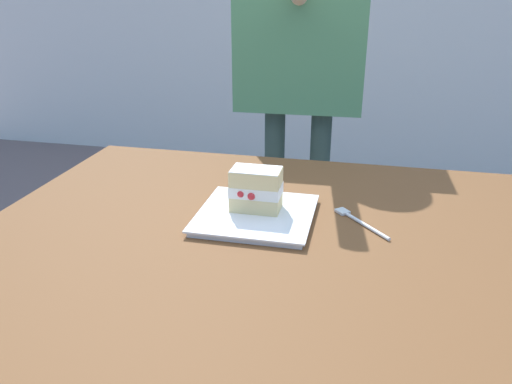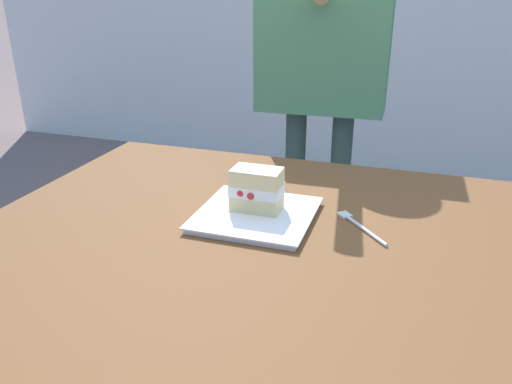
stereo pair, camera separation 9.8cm
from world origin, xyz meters
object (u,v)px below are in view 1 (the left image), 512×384
(diner_person, at_px, (301,33))
(parked_car_near, at_px, (247,3))
(patio_table, at_px, (271,284))
(dessert_plate, at_px, (256,215))
(dessert_fork, at_px, (359,221))
(cake_slice, at_px, (256,189))

(diner_person, distance_m, parked_car_near, 11.21)
(patio_table, distance_m, dessert_plate, 0.16)
(patio_table, relative_size, diner_person, 0.77)
(parked_car_near, bearing_deg, dessert_plate, 103.72)
(dessert_plate, height_order, dessert_fork, dessert_plate)
(dessert_fork, bearing_deg, parked_car_near, -75.21)
(cake_slice, bearing_deg, parked_car_near, -76.28)
(dessert_plate, distance_m, diner_person, 0.88)
(dessert_fork, distance_m, diner_person, 0.89)
(cake_slice, distance_m, dessert_fork, 0.24)
(dessert_plate, bearing_deg, patio_table, 118.71)
(parked_car_near, bearing_deg, dessert_fork, 104.79)
(dessert_plate, distance_m, parked_car_near, 12.01)
(diner_person, bearing_deg, parked_car_near, -75.41)
(cake_slice, xyz_separation_m, parked_car_near, (2.85, -11.66, -0.05))
(parked_car_near, bearing_deg, cake_slice, 103.72)
(diner_person, relative_size, parked_car_near, 0.36)
(patio_table, bearing_deg, dessert_fork, -142.92)
(dessert_fork, bearing_deg, cake_slice, 3.27)
(diner_person, bearing_deg, cake_slice, 91.60)
(patio_table, height_order, dessert_plate, dessert_plate)
(dessert_fork, bearing_deg, dessert_plate, 7.15)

